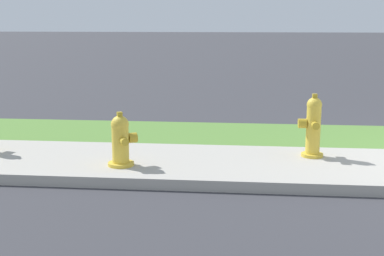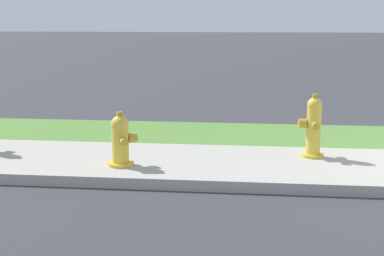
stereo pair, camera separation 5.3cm
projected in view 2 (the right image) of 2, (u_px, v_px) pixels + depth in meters
name	position (u px, v px, depth m)	size (l,w,h in m)	color
fire_hydrant_mid_block	(313.00, 127.00, 6.65)	(0.33, 0.36, 0.81)	gold
fire_hydrant_near_corner	(121.00, 141.00, 6.27)	(0.36, 0.37, 0.65)	gold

